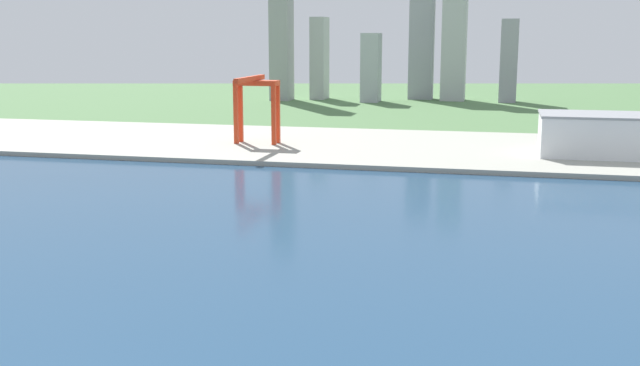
{
  "coord_description": "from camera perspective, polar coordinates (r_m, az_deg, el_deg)",
  "views": [
    {
      "loc": [
        25.5,
        75.28,
        61.71
      ],
      "look_at": [
        -13.09,
        237.95,
        29.37
      ],
      "focal_mm": 42.86,
      "sensor_mm": 36.0,
      "label": 1
    }
  ],
  "objects": [
    {
      "name": "warehouse_main",
      "position": [
        407.74,
        19.57,
        3.45
      ],
      "size": [
        50.74,
        39.04,
        20.85
      ],
      "color": "white",
      "rests_on": "industrial_pier"
    },
    {
      "name": "distant_skyline",
      "position": [
        746.49,
        5.23,
        10.64
      ],
      "size": [
        230.06,
        66.73,
        154.2
      ],
      "color": "gray",
      "rests_on": "ground"
    },
    {
      "name": "industrial_pier",
      "position": [
        419.88,
        9.73,
        2.51
      ],
      "size": [
        840.0,
        140.0,
        2.5
      ],
      "primitive_type": "cube",
      "color": "#A1A194",
      "rests_on": "ground"
    },
    {
      "name": "ground_plane",
      "position": [
        234.43,
        6.65,
        -4.39
      ],
      "size": [
        2400.0,
        2400.0,
        0.0
      ],
      "primitive_type": "plane",
      "color": "#4C7344"
    },
    {
      "name": "port_crane_red",
      "position": [
        424.33,
        -4.84,
        6.6
      ],
      "size": [
        24.24,
        45.06,
        37.67
      ],
      "color": "red",
      "rests_on": "industrial_pier"
    },
    {
      "name": "water_bay",
      "position": [
        177.71,
        4.32,
        -9.38
      ],
      "size": [
        840.0,
        360.0,
        0.15
      ],
      "primitive_type": "cube",
      "color": "navy",
      "rests_on": "ground"
    }
  ]
}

